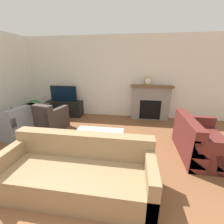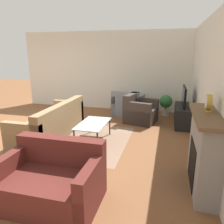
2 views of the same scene
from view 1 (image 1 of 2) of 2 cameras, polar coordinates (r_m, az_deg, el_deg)
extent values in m
cube|color=silver|center=(5.28, -0.05, 12.86)|extent=(8.95, 0.06, 2.70)
cube|color=#896B56|center=(3.39, -5.44, -15.29)|extent=(2.25, 1.80, 0.00)
cube|color=gray|center=(5.21, 14.32, 3.53)|extent=(1.23, 0.30, 1.15)
cube|color=black|center=(5.12, 14.28, 0.77)|extent=(0.68, 0.01, 0.65)
cube|color=brown|center=(5.07, 14.86, 9.47)|extent=(1.35, 0.36, 0.05)
cube|color=black|center=(5.71, -17.43, 1.39)|extent=(1.24, 0.41, 0.55)
cube|color=black|center=(5.58, -17.97, 6.71)|extent=(0.94, 0.05, 0.54)
cube|color=black|center=(5.55, -18.09, 6.65)|extent=(0.90, 0.01, 0.50)
cube|color=#8C704C|center=(2.53, -12.90, -23.73)|extent=(2.24, 0.85, 0.42)
cube|color=#8C704C|center=(2.53, -10.89, -11.98)|extent=(2.24, 0.20, 0.40)
cube|color=#8C704C|center=(2.96, -33.29, -16.75)|extent=(0.14, 0.85, 0.66)
cube|color=#8C704C|center=(2.34, 14.16, -24.14)|extent=(0.14, 0.85, 0.66)
cube|color=#5B231E|center=(3.74, 31.04, -11.04)|extent=(0.88, 1.31, 0.42)
cube|color=#5B231E|center=(3.44, 26.91, -5.18)|extent=(0.20, 1.31, 0.40)
cube|color=#5B231E|center=(3.23, 35.19, -14.16)|extent=(0.88, 0.14, 0.66)
cube|color=#5B231E|center=(4.17, 28.47, -5.71)|extent=(0.88, 0.14, 0.66)
cube|color=gray|center=(4.78, -32.79, -5.05)|extent=(0.98, 0.98, 0.42)
cube|color=gray|center=(4.40, -30.94, -0.85)|extent=(0.33, 0.88, 0.40)
cube|color=gray|center=(4.95, -29.96, -2.28)|extent=(0.87, 0.27, 0.66)
cube|color=gray|center=(4.54, -36.43, -5.28)|extent=(0.87, 0.27, 0.66)
cube|color=#3D332D|center=(4.75, -22.75, -3.56)|extent=(0.97, 0.98, 0.42)
cube|color=#3D332D|center=(4.42, -26.14, 0.00)|extent=(0.84, 0.38, 0.40)
cube|color=#3D332D|center=(4.49, -19.83, -2.83)|extent=(0.32, 0.83, 0.66)
cube|color=#3D332D|center=(4.94, -25.75, -1.64)|extent=(0.32, 0.83, 0.66)
cylinder|color=#333338|center=(3.32, -14.51, -12.55)|extent=(0.04, 0.04, 0.41)
cylinder|color=#333338|center=(3.10, 2.83, -14.37)|extent=(0.04, 0.04, 0.41)
cylinder|color=#333338|center=(3.73, -11.44, -8.55)|extent=(0.04, 0.04, 0.41)
cylinder|color=#333338|center=(3.54, 3.73, -9.81)|extent=(0.04, 0.04, 0.41)
cube|color=silver|center=(3.28, -5.16, -7.99)|extent=(1.05, 0.60, 0.02)
cylinder|color=beige|center=(5.81, -26.91, -1.43)|extent=(0.24, 0.24, 0.18)
cylinder|color=#4C3823|center=(5.76, -27.13, 0.00)|extent=(0.03, 0.03, 0.12)
sphere|color=#2D6B33|center=(5.70, -27.47, 2.13)|extent=(0.41, 0.41, 0.41)
cube|color=#B79338|center=(5.08, 13.47, 10.06)|extent=(0.16, 0.07, 0.03)
cylinder|color=#B79338|center=(5.06, 13.58, 11.48)|extent=(0.22, 0.07, 0.22)
cylinder|color=white|center=(5.03, 13.62, 11.43)|extent=(0.18, 0.00, 0.18)
camera|label=2|loc=(5.78, 50.49, 13.03)|focal=35.00mm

